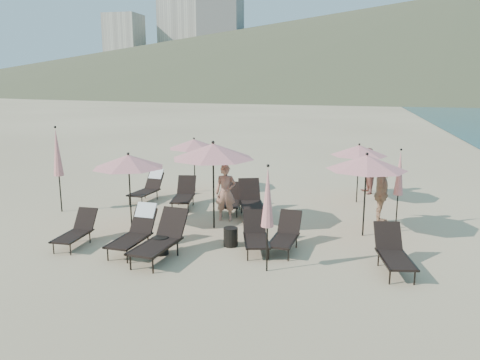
% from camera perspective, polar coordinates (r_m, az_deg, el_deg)
% --- Properties ---
extents(ground, '(800.00, 800.00, 0.00)m').
position_cam_1_polar(ground, '(11.46, 1.16, -9.18)').
color(ground, '#D6BA8C').
rests_on(ground, ground).
extents(volcanic_headland, '(690.00, 690.00, 55.00)m').
position_cam_1_polar(volcanic_headland, '(321.38, 26.84, 14.64)').
color(volcanic_headland, brown).
rests_on(volcanic_headland, ground).
extents(hotel_skyline, '(109.00, 82.00, 55.00)m').
position_cam_1_polar(hotel_skyline, '(298.21, -5.47, 15.69)').
color(hotel_skyline, beige).
rests_on(hotel_skyline, ground).
extents(lounger_0, '(0.59, 1.47, 0.84)m').
position_cam_1_polar(lounger_0, '(12.73, -19.30, -5.83)').
color(lounger_0, black).
rests_on(lounger_0, ground).
extents(lounger_1, '(0.73, 1.73, 1.05)m').
position_cam_1_polar(lounger_1, '(11.96, -12.63, -6.00)').
color(lounger_1, black).
rests_on(lounger_1, ground).
extents(lounger_2, '(0.92, 1.91, 1.06)m').
position_cam_1_polar(lounger_2, '(11.28, -9.64, -7.04)').
color(lounger_2, black).
rests_on(lounger_2, ground).
extents(lounger_3, '(0.97, 1.62, 0.87)m').
position_cam_1_polar(lounger_3, '(11.68, 1.92, -6.64)').
color(lounger_3, black).
rests_on(lounger_3, ground).
extents(lounger_4, '(0.70, 1.56, 0.87)m').
position_cam_1_polar(lounger_4, '(11.74, 5.56, -6.60)').
color(lounger_4, black).
rests_on(lounger_4, ground).
extents(lounger_5, '(0.90, 1.70, 0.93)m').
position_cam_1_polar(lounger_5, '(11.00, 18.19, -8.31)').
color(lounger_5, black).
rests_on(lounger_5, ground).
extents(lounger_6, '(0.80, 1.70, 1.02)m').
position_cam_1_polar(lounger_6, '(16.86, -11.10, -0.77)').
color(lounger_6, black).
rests_on(lounger_6, ground).
extents(lounger_7, '(0.91, 1.73, 0.95)m').
position_cam_1_polar(lounger_7, '(15.74, -6.83, -1.71)').
color(lounger_7, black).
rests_on(lounger_7, ground).
extents(lounger_8, '(0.75, 1.54, 0.85)m').
position_cam_1_polar(lounger_8, '(15.12, -1.00, -2.36)').
color(lounger_8, black).
rests_on(lounger_8, ground).
extents(lounger_9, '(1.24, 1.94, 1.05)m').
position_cam_1_polar(lounger_9, '(14.62, 1.39, -2.50)').
color(lounger_9, black).
rests_on(lounger_9, ground).
extents(umbrella_open_0, '(2.03, 2.03, 2.19)m').
position_cam_1_polar(umbrella_open_0, '(13.50, -13.44, 2.23)').
color(umbrella_open_0, black).
rests_on(umbrella_open_0, ground).
extents(umbrella_open_1, '(2.34, 2.34, 2.52)m').
position_cam_1_polar(umbrella_open_1, '(13.05, -3.30, 3.53)').
color(umbrella_open_1, black).
rests_on(umbrella_open_1, ground).
extents(umbrella_open_2, '(2.13, 2.13, 2.30)m').
position_cam_1_polar(umbrella_open_2, '(12.81, 15.18, 2.08)').
color(umbrella_open_2, black).
rests_on(umbrella_open_2, ground).
extents(umbrella_open_3, '(1.93, 1.93, 2.08)m').
position_cam_1_polar(umbrella_open_3, '(17.68, -5.62, 4.41)').
color(umbrella_open_3, black).
rests_on(umbrella_open_3, ground).
extents(umbrella_open_4, '(1.92, 1.92, 2.07)m').
position_cam_1_polar(umbrella_open_4, '(16.50, 14.31, 3.53)').
color(umbrella_open_4, black).
rests_on(umbrella_open_4, ground).
extents(umbrella_closed_0, '(0.28, 0.28, 2.41)m').
position_cam_1_polar(umbrella_closed_0, '(10.07, 3.39, -2.17)').
color(umbrella_closed_0, black).
rests_on(umbrella_closed_0, ground).
extents(umbrella_closed_1, '(0.27, 0.27, 2.31)m').
position_cam_1_polar(umbrella_closed_1, '(13.82, 18.86, 0.78)').
color(umbrella_closed_1, black).
rests_on(umbrella_closed_1, ground).
extents(umbrella_closed_2, '(0.32, 0.32, 2.77)m').
position_cam_1_polar(umbrella_closed_2, '(15.87, -21.39, 3.13)').
color(umbrella_closed_2, black).
rests_on(umbrella_closed_2, ground).
extents(side_table_0, '(0.37, 0.37, 0.43)m').
position_cam_1_polar(side_table_0, '(11.64, -9.64, -7.88)').
color(side_table_0, black).
rests_on(side_table_0, ground).
extents(side_table_1, '(0.37, 0.37, 0.48)m').
position_cam_1_polar(side_table_1, '(12.02, -1.14, -6.95)').
color(side_table_1, black).
rests_on(side_table_1, ground).
extents(beachgoer_a, '(0.69, 0.51, 1.71)m').
position_cam_1_polar(beachgoer_a, '(14.05, -1.76, -1.55)').
color(beachgoer_a, '#AF755F').
rests_on(beachgoer_a, ground).
extents(beachgoer_b, '(0.87, 0.99, 1.72)m').
position_cam_1_polar(beachgoer_b, '(18.08, 15.26, 1.07)').
color(beachgoer_b, '#A86456').
rests_on(beachgoer_b, ground).
extents(beachgoer_c, '(0.52, 1.09, 1.81)m').
position_cam_1_polar(beachgoer_c, '(14.27, 16.86, -1.66)').
color(beachgoer_c, tan).
rests_on(beachgoer_c, ground).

